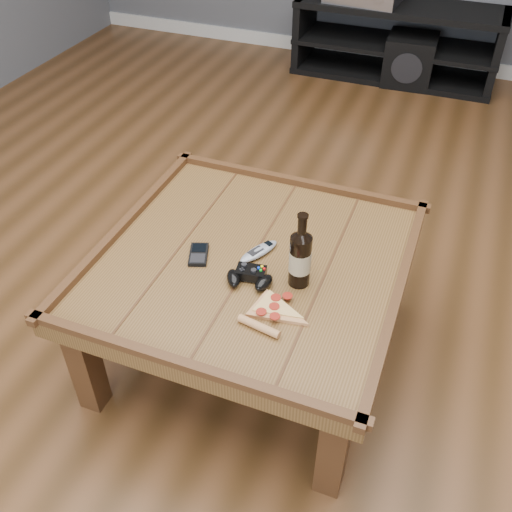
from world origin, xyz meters
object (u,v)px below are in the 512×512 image
(beer_bottle, at_px, (300,257))
(game_controller, at_px, (250,277))
(media_console, at_px, (396,42))
(pizza_slice, at_px, (272,311))
(subwoofer, at_px, (410,60))
(coffee_table, at_px, (251,272))
(smartphone, at_px, (199,254))
(remote_control, at_px, (259,251))

(beer_bottle, distance_m, game_controller, 0.18)
(media_console, relative_size, pizza_slice, 5.35)
(subwoofer, bearing_deg, game_controller, -94.21)
(beer_bottle, relative_size, subwoofer, 0.77)
(coffee_table, xyz_separation_m, media_console, (0.00, 2.75, -0.15))
(coffee_table, distance_m, smartphone, 0.19)
(smartphone, distance_m, remote_control, 0.20)
(pizza_slice, xyz_separation_m, smartphone, (-0.32, 0.16, -0.00))
(beer_bottle, bearing_deg, remote_control, 153.52)
(pizza_slice, xyz_separation_m, subwoofer, (-0.03, 2.88, -0.30))
(remote_control, bearing_deg, subwoofer, 113.94)
(beer_bottle, height_order, game_controller, beer_bottle)
(coffee_table, distance_m, game_controller, 0.14)
(coffee_table, relative_size, smartphone, 8.30)
(subwoofer, bearing_deg, pizza_slice, -91.91)
(game_controller, bearing_deg, smartphone, 156.30)
(coffee_table, relative_size, beer_bottle, 3.91)
(pizza_slice, distance_m, subwoofer, 2.90)
(smartphone, height_order, subwoofer, smartphone)
(remote_control, bearing_deg, smartphone, -129.59)
(smartphone, height_order, remote_control, remote_control)
(game_controller, height_order, smartphone, game_controller)
(pizza_slice, bearing_deg, smartphone, 163.72)
(remote_control, distance_m, subwoofer, 2.66)
(coffee_table, distance_m, media_console, 2.75)
(beer_bottle, height_order, subwoofer, beer_bottle)
(beer_bottle, bearing_deg, coffee_table, 164.69)
(beer_bottle, distance_m, remote_control, 0.21)
(beer_bottle, height_order, smartphone, beer_bottle)
(smartphone, xyz_separation_m, subwoofer, (0.29, 2.73, -0.29))
(beer_bottle, relative_size, smartphone, 2.12)
(beer_bottle, bearing_deg, media_console, 93.71)
(coffee_table, distance_m, subwoofer, 2.69)
(media_console, xyz_separation_m, smartphone, (-0.17, -2.80, 0.21))
(coffee_table, xyz_separation_m, remote_control, (0.01, 0.03, 0.07))
(smartphone, relative_size, remote_control, 0.75)
(coffee_table, bearing_deg, pizza_slice, -54.24)
(game_controller, distance_m, subwoofer, 2.80)
(remote_control, bearing_deg, media_console, 116.55)
(media_console, height_order, pizza_slice, media_console)
(media_console, height_order, subwoofer, media_console)
(beer_bottle, xyz_separation_m, pizza_slice, (-0.03, -0.16, -0.10))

